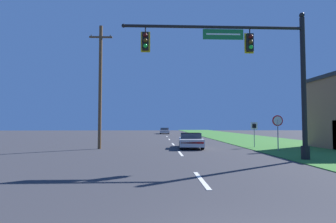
{
  "coord_description": "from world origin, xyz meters",
  "views": [
    {
      "loc": [
        -1.5,
        -2.96,
        1.9
      ],
      "look_at": [
        0.0,
        33.87,
        3.71
      ],
      "focal_mm": 28.0,
      "sensor_mm": 36.0,
      "label": 1
    }
  ],
  "objects_px": {
    "car_ahead": "(191,140)",
    "signal_mast": "(259,69)",
    "stop_sign": "(278,125)",
    "route_sign_post": "(254,129)",
    "utility_pole_near": "(100,85)",
    "far_car": "(164,131)"
  },
  "relations": [
    {
      "from": "car_ahead",
      "to": "signal_mast",
      "type": "bearing_deg",
      "value": -69.41
    },
    {
      "from": "stop_sign",
      "to": "route_sign_post",
      "type": "bearing_deg",
      "value": 101.83
    },
    {
      "from": "signal_mast",
      "to": "utility_pole_near",
      "type": "relative_size",
      "value": 1.03
    },
    {
      "from": "car_ahead",
      "to": "route_sign_post",
      "type": "distance_m",
      "value": 5.32
    },
    {
      "from": "far_car",
      "to": "route_sign_post",
      "type": "relative_size",
      "value": 2.3
    },
    {
      "from": "stop_sign",
      "to": "utility_pole_near",
      "type": "xyz_separation_m",
      "value": [
        -13.04,
        2.34,
        3.15
      ]
    },
    {
      "from": "stop_sign",
      "to": "car_ahead",
      "type": "bearing_deg",
      "value": 154.07
    },
    {
      "from": "far_car",
      "to": "route_sign_post",
      "type": "bearing_deg",
      "value": -78.59
    },
    {
      "from": "signal_mast",
      "to": "car_ahead",
      "type": "relative_size",
      "value": 2.28
    },
    {
      "from": "far_car",
      "to": "route_sign_post",
      "type": "distance_m",
      "value": 32.79
    },
    {
      "from": "far_car",
      "to": "route_sign_post",
      "type": "xyz_separation_m",
      "value": [
        6.49,
        -32.12,
        0.92
      ]
    },
    {
      "from": "signal_mast",
      "to": "car_ahead",
      "type": "xyz_separation_m",
      "value": [
        -2.77,
        7.38,
        -4.3
      ]
    },
    {
      "from": "signal_mast",
      "to": "far_car",
      "type": "relative_size",
      "value": 2.15
    },
    {
      "from": "signal_mast",
      "to": "route_sign_post",
      "type": "xyz_separation_m",
      "value": [
        2.47,
        7.44,
        -3.37
      ]
    },
    {
      "from": "utility_pole_near",
      "to": "route_sign_post",
      "type": "bearing_deg",
      "value": 2.63
    },
    {
      "from": "car_ahead",
      "to": "far_car",
      "type": "distance_m",
      "value": 32.21
    },
    {
      "from": "stop_sign",
      "to": "signal_mast",
      "type": "bearing_deg",
      "value": -124.16
    },
    {
      "from": "utility_pole_near",
      "to": "signal_mast",
      "type": "bearing_deg",
      "value": -34.61
    },
    {
      "from": "car_ahead",
      "to": "far_car",
      "type": "bearing_deg",
      "value": 92.22
    },
    {
      "from": "car_ahead",
      "to": "utility_pole_near",
      "type": "relative_size",
      "value": 0.45
    },
    {
      "from": "signal_mast",
      "to": "car_ahead",
      "type": "distance_m",
      "value": 8.98
    },
    {
      "from": "route_sign_post",
      "to": "utility_pole_near",
      "type": "height_order",
      "value": "utility_pole_near"
    }
  ]
}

